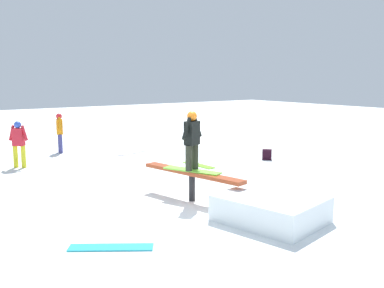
{
  "coord_description": "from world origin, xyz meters",
  "views": [
    {
      "loc": [
        -7.44,
        5.28,
        2.71
      ],
      "look_at": [
        0.0,
        0.0,
        1.27
      ],
      "focal_mm": 40.0,
      "sensor_mm": 36.0,
      "label": 1
    }
  ],
  "objects_px": {
    "loose_snowboard_lime": "(199,165)",
    "loose_snowboard_white": "(133,153)",
    "main_rider_on_rail": "(192,142)",
    "backpack_on_snow": "(267,155)",
    "rail_feature": "(192,175)",
    "bystander_red": "(19,142)",
    "loose_snowboard_cyan": "(111,247)",
    "bystander_orange": "(60,131)"
  },
  "relations": [
    {
      "from": "loose_snowboard_lime",
      "to": "loose_snowboard_white",
      "type": "bearing_deg",
      "value": -171.24
    },
    {
      "from": "main_rider_on_rail",
      "to": "backpack_on_snow",
      "type": "xyz_separation_m",
      "value": [
        2.42,
        -4.75,
        -1.15
      ]
    },
    {
      "from": "rail_feature",
      "to": "main_rider_on_rail",
      "type": "relative_size",
      "value": 2.01
    },
    {
      "from": "loose_snowboard_lime",
      "to": "bystander_red",
      "type": "bearing_deg",
      "value": -125.08
    },
    {
      "from": "rail_feature",
      "to": "backpack_on_snow",
      "type": "relative_size",
      "value": 8.06
    },
    {
      "from": "main_rider_on_rail",
      "to": "loose_snowboard_cyan",
      "type": "bearing_deg",
      "value": 96.34
    },
    {
      "from": "rail_feature",
      "to": "bystander_orange",
      "type": "xyz_separation_m",
      "value": [
        7.66,
        0.37,
        0.22
      ]
    },
    {
      "from": "rail_feature",
      "to": "bystander_orange",
      "type": "relative_size",
      "value": 1.93
    },
    {
      "from": "rail_feature",
      "to": "loose_snowboard_white",
      "type": "distance_m",
      "value": 6.35
    },
    {
      "from": "rail_feature",
      "to": "loose_snowboard_white",
      "type": "relative_size",
      "value": 2.07
    },
    {
      "from": "bystander_orange",
      "to": "loose_snowboard_cyan",
      "type": "xyz_separation_m",
      "value": [
        -9.07,
        2.22,
        -0.79
      ]
    },
    {
      "from": "rail_feature",
      "to": "main_rider_on_rail",
      "type": "distance_m",
      "value": 0.74
    },
    {
      "from": "bystander_red",
      "to": "loose_snowboard_lime",
      "type": "xyz_separation_m",
      "value": [
        -2.87,
        -4.58,
        -0.77
      ]
    },
    {
      "from": "loose_snowboard_white",
      "to": "backpack_on_snow",
      "type": "height_order",
      "value": "backpack_on_snow"
    },
    {
      "from": "backpack_on_snow",
      "to": "loose_snowboard_lime",
      "type": "bearing_deg",
      "value": -146.17
    },
    {
      "from": "bystander_red",
      "to": "loose_snowboard_white",
      "type": "relative_size",
      "value": 1.06
    },
    {
      "from": "main_rider_on_rail",
      "to": "loose_snowboard_lime",
      "type": "height_order",
      "value": "main_rider_on_rail"
    },
    {
      "from": "rail_feature",
      "to": "loose_snowboard_white",
      "type": "xyz_separation_m",
      "value": [
        6.09,
        -1.72,
        -0.56
      ]
    },
    {
      "from": "bystander_red",
      "to": "backpack_on_snow",
      "type": "xyz_separation_m",
      "value": [
        -3.43,
        -6.96,
        -0.62
      ]
    },
    {
      "from": "backpack_on_snow",
      "to": "rail_feature",
      "type": "bearing_deg",
      "value": -105.97
    },
    {
      "from": "bystander_orange",
      "to": "bystander_red",
      "type": "bearing_deg",
      "value": 148.2
    },
    {
      "from": "main_rider_on_rail",
      "to": "loose_snowboard_white",
      "type": "bearing_deg",
      "value": -38.02
    },
    {
      "from": "loose_snowboard_lime",
      "to": "backpack_on_snow",
      "type": "relative_size",
      "value": 3.79
    },
    {
      "from": "bystander_orange",
      "to": "loose_snowboard_lime",
      "type": "bearing_deg",
      "value": -136.09
    },
    {
      "from": "rail_feature",
      "to": "loose_snowboard_lime",
      "type": "distance_m",
      "value": 3.85
    },
    {
      "from": "bystander_orange",
      "to": "loose_snowboard_white",
      "type": "height_order",
      "value": "bystander_orange"
    },
    {
      "from": "rail_feature",
      "to": "backpack_on_snow",
      "type": "xyz_separation_m",
      "value": [
        2.42,
        -4.75,
        -0.41
      ]
    },
    {
      "from": "main_rider_on_rail",
      "to": "bystander_orange",
      "type": "height_order",
      "value": "main_rider_on_rail"
    },
    {
      "from": "bystander_orange",
      "to": "loose_snowboard_cyan",
      "type": "relative_size",
      "value": 1.06
    },
    {
      "from": "loose_snowboard_lime",
      "to": "loose_snowboard_white",
      "type": "relative_size",
      "value": 0.97
    },
    {
      "from": "main_rider_on_rail",
      "to": "bystander_red",
      "type": "distance_m",
      "value": 6.28
    },
    {
      "from": "loose_snowboard_cyan",
      "to": "loose_snowboard_lime",
      "type": "relative_size",
      "value": 1.04
    },
    {
      "from": "loose_snowboard_cyan",
      "to": "backpack_on_snow",
      "type": "xyz_separation_m",
      "value": [
        3.83,
        -7.34,
        0.16
      ]
    },
    {
      "from": "bystander_orange",
      "to": "loose_snowboard_cyan",
      "type": "bearing_deg",
      "value": 179.86
    },
    {
      "from": "bystander_orange",
      "to": "backpack_on_snow",
      "type": "height_order",
      "value": "bystander_orange"
    },
    {
      "from": "backpack_on_snow",
      "to": "loose_snowboard_cyan",
      "type": "bearing_deg",
      "value": -105.42
    },
    {
      "from": "main_rider_on_rail",
      "to": "loose_snowboard_cyan",
      "type": "height_order",
      "value": "main_rider_on_rail"
    },
    {
      "from": "rail_feature",
      "to": "bystander_orange",
      "type": "height_order",
      "value": "bystander_orange"
    },
    {
      "from": "bystander_red",
      "to": "loose_snowboard_white",
      "type": "bearing_deg",
      "value": 45.26
    },
    {
      "from": "main_rider_on_rail",
      "to": "loose_snowboard_white",
      "type": "relative_size",
      "value": 1.03
    },
    {
      "from": "bystander_red",
      "to": "backpack_on_snow",
      "type": "distance_m",
      "value": 7.78
    },
    {
      "from": "loose_snowboard_white",
      "to": "backpack_on_snow",
      "type": "bearing_deg",
      "value": -70.21
    }
  ]
}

